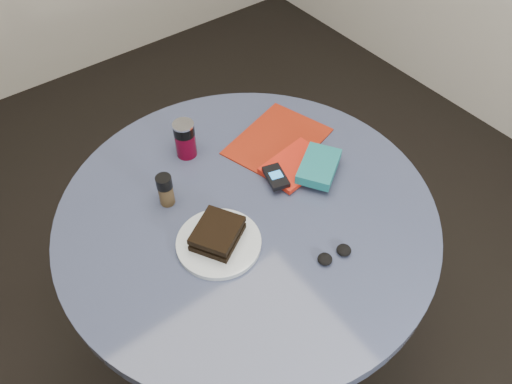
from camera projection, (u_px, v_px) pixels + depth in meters
ground at (250, 337)px, 1.87m from camera, size 4.00×4.00×0.00m
table at (248, 246)px, 1.43m from camera, size 1.00×1.00×0.75m
plate at (219, 243)px, 1.23m from camera, size 0.27×0.27×0.01m
sandwich at (217, 234)px, 1.21m from camera, size 0.15×0.15×0.04m
soda_can at (185, 139)px, 1.41m from camera, size 0.08×0.08×0.11m
pepper_grinder at (165, 190)px, 1.29m from camera, size 0.05×0.05×0.10m
magazine at (278, 141)px, 1.48m from camera, size 0.34×0.29×0.01m
red_book at (295, 165)px, 1.40m from camera, size 0.20×0.15×0.02m
novel at (319, 166)px, 1.37m from camera, size 0.17×0.16×0.03m
mp3_player at (276, 177)px, 1.35m from camera, size 0.07×0.10×0.02m
headphones at (334, 255)px, 1.20m from camera, size 0.10×0.05×0.02m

